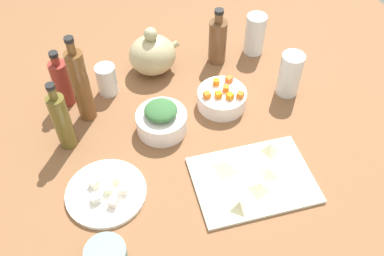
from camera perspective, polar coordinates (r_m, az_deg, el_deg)
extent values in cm
cube|color=brown|center=(122.26, 0.00, -2.02)|extent=(190.00, 190.00, 3.00)
cube|color=white|center=(113.19, 8.21, -6.92)|extent=(32.73, 24.81, 1.00)
cylinder|color=white|center=(111.90, -11.48, -8.54)|extent=(20.75, 20.75, 1.20)
cylinder|color=white|center=(121.87, -4.10, 0.82)|extent=(14.66, 14.66, 6.01)
cylinder|color=white|center=(129.00, 4.03, 3.97)|extent=(14.87, 14.87, 5.33)
cylinder|color=gray|center=(102.11, -11.54, -16.36)|extent=(9.68, 9.68, 3.67)
ellipsoid|color=tan|center=(139.16, -5.35, 9.77)|extent=(15.31, 14.37, 12.66)
sphere|color=#AFAE84|center=(134.31, -5.60, 12.45)|extent=(4.29, 4.29, 4.29)
cylinder|color=tan|center=(139.47, -2.79, 10.87)|extent=(5.38, 2.00, 3.93)
cylinder|color=brown|center=(142.08, 3.45, 11.48)|extent=(5.91, 5.91, 15.19)
cylinder|color=brown|center=(136.73, 3.63, 14.59)|extent=(2.66, 2.66, 3.36)
cylinder|color=black|center=(135.48, 3.68, 15.39)|extent=(2.95, 2.95, 1.20)
cylinder|color=brown|center=(118.67, -17.07, 0.75)|extent=(4.79, 4.79, 17.86)
cylinder|color=brown|center=(111.40, -18.28, 4.44)|extent=(2.16, 2.16, 3.47)
cylinder|color=black|center=(109.88, -18.56, 5.32)|extent=(2.40, 2.40, 1.20)
cylinder|color=brown|center=(123.21, -14.68, 5.39)|extent=(5.05, 5.05, 23.39)
cylinder|color=brown|center=(114.71, -16.00, 10.36)|extent=(2.27, 2.27, 3.86)
cylinder|color=black|center=(113.24, -16.26, 11.36)|extent=(2.53, 2.53, 1.20)
cylinder|color=maroon|center=(132.22, -17.07, 5.75)|extent=(5.25, 5.25, 14.98)
cylinder|color=maroon|center=(126.66, -17.96, 8.70)|extent=(2.36, 2.36, 2.84)
cylinder|color=black|center=(125.45, -18.18, 9.41)|extent=(2.62, 2.62, 1.20)
cylinder|color=white|center=(134.10, -11.40, 6.39)|extent=(6.23, 6.23, 9.90)
cylinder|color=white|center=(133.46, 13.05, 7.07)|extent=(6.95, 6.95, 14.31)
cylinder|color=white|center=(147.72, 8.48, 12.37)|extent=(6.78, 6.78, 14.11)
cube|color=orange|center=(124.83, 5.13, 4.29)|extent=(2.39, 2.39, 1.80)
cube|color=orange|center=(125.00, 3.58, 4.49)|extent=(1.93, 1.93, 1.80)
cube|color=orange|center=(127.10, 4.60, 5.32)|extent=(2.39, 2.39, 1.80)
cube|color=orange|center=(124.74, 2.01, 4.45)|extent=(2.02, 2.02, 1.80)
cube|color=orange|center=(125.49, 6.52, 4.44)|extent=(2.53, 2.53, 1.80)
cube|color=orange|center=(129.07, 3.30, 6.22)|extent=(2.26, 2.26, 1.80)
cube|color=orange|center=(130.21, 5.00, 6.55)|extent=(2.25, 2.25, 1.80)
ellipsoid|color=#366837|center=(118.41, -4.22, 2.38)|extent=(12.96, 12.98, 3.51)
cube|color=#E7F3CE|center=(110.24, -11.14, -8.13)|extent=(2.76, 2.76, 2.20)
cube|color=silver|center=(112.14, -13.06, -7.25)|extent=(3.01, 3.01, 2.20)
cube|color=white|center=(111.85, -10.13, -6.69)|extent=(2.44, 2.44, 2.20)
cube|color=silver|center=(109.49, -12.85, -9.20)|extent=(2.32, 2.32, 2.20)
cube|color=white|center=(109.64, -9.27, -8.15)|extent=(2.82, 2.82, 2.20)
cube|color=#F1E0D1|center=(108.00, -10.59, -9.79)|extent=(3.09, 3.09, 2.20)
pyramid|color=beige|center=(106.15, 6.39, -10.24)|extent=(4.29, 4.46, 3.11)
pyramid|color=beige|center=(109.85, 9.10, -7.80)|extent=(6.46, 6.58, 2.93)
pyramid|color=beige|center=(112.81, 4.53, -5.05)|extent=(8.35, 8.35, 2.73)
pyramid|color=beige|center=(118.02, 10.50, -2.62)|extent=(5.01, 5.45, 2.93)
pyramid|color=beige|center=(113.36, 10.19, -5.71)|extent=(6.67, 6.72, 2.44)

